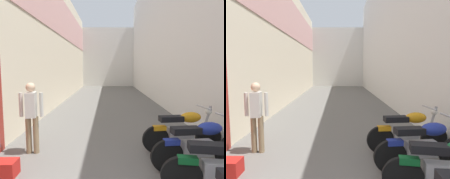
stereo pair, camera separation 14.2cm
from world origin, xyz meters
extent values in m
plane|color=#66635E|center=(0.00, 8.22, 0.00)|extent=(36.45, 36.45, 0.00)
cube|color=beige|center=(-2.75, 10.22, 3.20)|extent=(0.40, 20.45, 6.39)
cube|color=#DBA39E|center=(-2.54, 10.22, 4.60)|extent=(0.04, 20.45, 2.04)
cube|color=silver|center=(2.75, 10.22, 3.88)|extent=(0.40, 20.45, 7.75)
cube|color=silver|center=(0.00, 21.45, 2.95)|extent=(8.09, 2.00, 5.89)
cylinder|color=black|center=(0.98, 2.07, 0.30)|extent=(0.60, 0.18, 0.60)
cube|color=#9E9EA3|center=(1.55, 1.97, 0.42)|extent=(0.59, 0.29, 0.28)
cube|color=black|center=(1.32, 2.01, 0.76)|extent=(0.55, 0.31, 0.12)
cube|color=#0F5123|center=(1.06, 2.05, 0.56)|extent=(0.30, 0.19, 0.10)
cylinder|color=black|center=(0.97, 2.78, 0.30)|extent=(0.61, 0.14, 0.60)
cube|color=#9E9EA3|center=(1.55, 2.84, 0.42)|extent=(0.58, 0.26, 0.28)
ellipsoid|color=navy|center=(1.78, 2.87, 0.78)|extent=(0.50, 0.31, 0.24)
cube|color=black|center=(1.32, 2.82, 0.76)|extent=(0.54, 0.27, 0.12)
cube|color=navy|center=(1.05, 2.79, 0.56)|extent=(0.29, 0.17, 0.10)
cylinder|color=black|center=(2.22, 3.79, 0.30)|extent=(0.61, 0.14, 0.60)
cylinder|color=black|center=(0.97, 3.66, 0.30)|extent=(0.61, 0.14, 0.60)
cube|color=#9E9EA3|center=(1.55, 3.72, 0.42)|extent=(0.58, 0.26, 0.28)
ellipsoid|color=orange|center=(1.78, 3.74, 0.78)|extent=(0.50, 0.31, 0.24)
cube|color=black|center=(1.32, 3.70, 0.76)|extent=(0.54, 0.27, 0.12)
cylinder|color=#9E9EA3|center=(2.15, 3.78, 0.65)|extent=(0.25, 0.08, 0.77)
cylinder|color=#9E9EA3|center=(2.08, 3.77, 1.00)|extent=(0.09, 0.58, 0.04)
sphere|color=silver|center=(2.20, 3.79, 0.90)|extent=(0.14, 0.14, 0.14)
cube|color=orange|center=(1.05, 3.67, 0.56)|extent=(0.29, 0.17, 0.10)
cylinder|color=#8C7251|center=(-1.84, 3.70, 0.41)|extent=(0.12, 0.12, 0.82)
cylinder|color=#8C7251|center=(-1.68, 3.70, 0.41)|extent=(0.12, 0.12, 0.82)
cube|color=beige|center=(-1.76, 3.70, 1.09)|extent=(0.26, 0.37, 0.54)
sphere|color=#DBB28E|center=(-1.76, 3.70, 1.47)|extent=(0.20, 0.20, 0.20)
cylinder|color=beige|center=(-1.98, 3.70, 1.09)|extent=(0.08, 0.08, 0.52)
cylinder|color=beige|center=(-1.54, 3.70, 1.09)|extent=(0.08, 0.08, 0.52)
cube|color=red|center=(-1.91, 2.70, 0.14)|extent=(0.44, 0.32, 0.28)
camera|label=1|loc=(-0.10, -0.83, 1.89)|focal=33.55mm
camera|label=2|loc=(0.04, -0.83, 1.89)|focal=33.55mm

